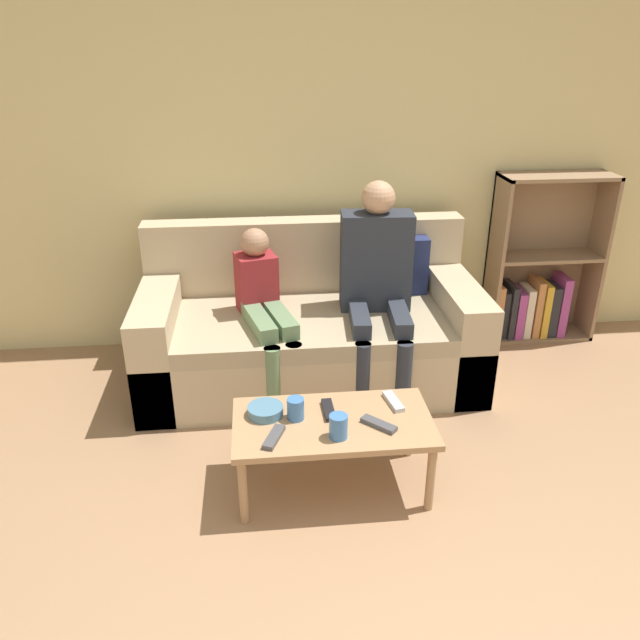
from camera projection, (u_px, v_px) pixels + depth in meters
wall_back at (305, 148)px, 3.91m from camera, size 12.00×0.06×2.60m
couch at (311, 332)px, 3.81m from camera, size 2.00×0.95×0.91m
bookshelf at (536, 278)px, 4.29m from camera, size 0.73×0.28×1.14m
coffee_table at (333, 428)px, 2.84m from camera, size 0.91×0.48×0.37m
person_adult at (377, 273)px, 3.60m from camera, size 0.42×0.67×1.22m
person_child at (265, 306)px, 3.55m from camera, size 0.37×0.68×0.96m
cup_near at (296, 409)px, 2.82m from camera, size 0.08×0.08×0.10m
cup_far at (338, 426)px, 2.69m from camera, size 0.08×0.08×0.11m
tv_remote_0 at (379, 424)px, 2.78m from camera, size 0.16×0.15×0.02m
tv_remote_1 at (329, 410)px, 2.88m from camera, size 0.05×0.17×0.02m
tv_remote_2 at (274, 437)px, 2.69m from camera, size 0.11×0.18×0.02m
tv_remote_3 at (393, 401)px, 2.95m from camera, size 0.08×0.18×0.02m
snack_bowl at (265, 411)px, 2.86m from camera, size 0.16×0.16×0.05m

